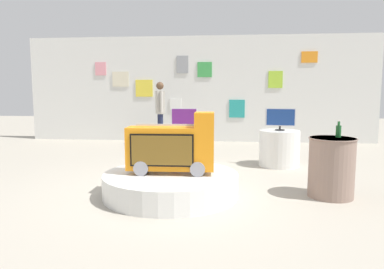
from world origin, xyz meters
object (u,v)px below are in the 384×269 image
Objects in this scene: main_display_pedestal at (171,184)px; shopper_browsing_near_truck at (160,109)px; side_table_round at (331,167)px; display_pedestal_left_rear at (184,147)px; display_pedestal_center_rear at (279,148)px; tv_on_left_rear at (184,118)px; tv_on_center_rear at (280,118)px; novelty_firetruck_tv at (172,148)px; bottle_on_side_table at (338,131)px.

shopper_browsing_near_truck reaches higher than main_display_pedestal.
side_table_round is at bearing -53.49° from shopper_browsing_near_truck.
main_display_pedestal is 4.63m from shopper_browsing_near_truck.
display_pedestal_left_rear is 1.12× the size of display_pedestal_center_rear.
tv_on_left_rear is 1.95m from display_pedestal_center_rear.
display_pedestal_left_rear is 1.53× the size of tv_on_center_rear.
novelty_firetruck_tv is 2.78m from tv_on_center_rear.
tv_on_center_rear is at bearing 49.98° from main_display_pedestal.
novelty_firetruck_tv reaches higher than main_display_pedestal.
display_pedestal_left_rear is 0.58m from tv_on_left_rear.
tv_on_center_rear is (1.86, 0.01, 0.00)m from tv_on_left_rear.
tv_on_center_rear is (1.76, 2.14, 0.27)m from novelty_firetruck_tv.
tv_on_left_rear reaches higher than main_display_pedestal.
main_display_pedestal is 1.11× the size of shopper_browsing_near_truck.
novelty_firetruck_tv is 2.28m from bottle_on_side_table.
display_pedestal_left_rear is 1.65× the size of tv_on_left_rear.
tv_on_left_rear is 0.93× the size of tv_on_center_rear.
display_pedestal_center_rear is at bearing 104.49° from bottle_on_side_table.
shopper_browsing_near_truck is at bearing 140.22° from tv_on_center_rear.
main_display_pedestal is 1.56× the size of novelty_firetruck_tv.
side_table_round is (0.41, -1.99, -0.52)m from tv_on_center_rear.
novelty_firetruck_tv is at bearing -87.49° from tv_on_left_rear.
main_display_pedestal is 2.17× the size of display_pedestal_left_rear.
main_display_pedestal is 2.89m from tv_on_center_rear.
main_display_pedestal is at bearing -88.16° from tv_on_left_rear.
novelty_firetruck_tv is 1.55× the size of display_pedestal_center_rear.
novelty_firetruck_tv is at bearing -87.50° from display_pedestal_left_rear.
tv_on_left_rear is (-0.07, 2.12, 0.78)m from main_display_pedestal.
tv_on_left_rear is 3.05m from side_table_round.
tv_on_left_rear is 0.31× the size of shopper_browsing_near_truck.
shopper_browsing_near_truck is (-3.19, 4.31, 0.58)m from side_table_round.
shopper_browsing_near_truck is (-0.99, 4.45, 0.84)m from main_display_pedestal.
bottle_on_side_table is (2.35, -1.91, -0.03)m from tv_on_left_rear.
main_display_pedestal is at bearing -88.17° from display_pedestal_left_rear.
tv_on_left_rear is at bearing 91.84° from main_display_pedestal.
bottle_on_side_table reaches higher than main_display_pedestal.
main_display_pedestal is 2.26m from tv_on_left_rear.
display_pedestal_center_rear is 0.59m from tv_on_center_rear.
tv_on_center_rear reaches higher than side_table_round.
side_table_round is (0.41, -2.00, 0.07)m from display_pedestal_center_rear.
novelty_firetruck_tv is at bearing -129.47° from display_pedestal_center_rear.
tv_on_left_rear reaches higher than bottle_on_side_table.
side_table_round is 0.48× the size of shopper_browsing_near_truck.
bottle_on_side_table is (0.50, -1.92, -0.03)m from tv_on_center_rear.
bottle_on_side_table is (2.35, -1.92, 0.56)m from display_pedestal_left_rear.
side_table_round is at bearing -41.26° from tv_on_left_rear.
tv_on_left_rear is at bearing -68.28° from shopper_browsing_near_truck.
bottle_on_side_table is at bearing -39.12° from tv_on_left_rear.
tv_on_center_rear is 0.69× the size of side_table_round.
bottle_on_side_table is at bearing -75.50° from tv_on_center_rear.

